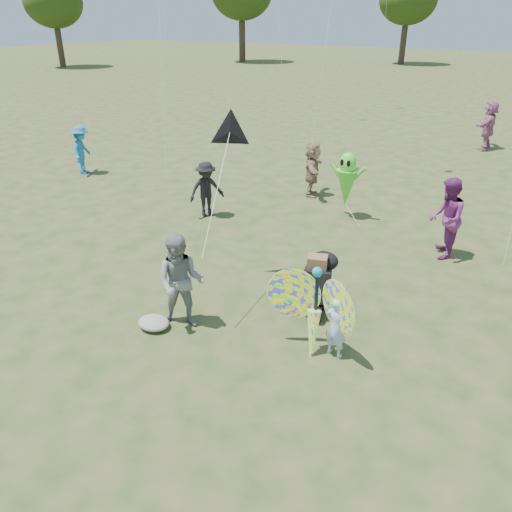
{
  "coord_description": "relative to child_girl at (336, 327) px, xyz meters",
  "views": [
    {
      "loc": [
        4.01,
        -5.04,
        4.88
      ],
      "look_at": [
        -0.2,
        1.5,
        1.1
      ],
      "focal_mm": 35.0,
      "sensor_mm": 36.0,
      "label": 1
    }
  ],
  "objects": [
    {
      "name": "jogging_stroller",
      "position": [
        -0.86,
        1.13,
        0.09
      ],
      "size": [
        0.73,
        1.13,
        1.09
      ],
      "rotation": [
        0.0,
        0.0,
        0.36
      ],
      "color": "black",
      "rests_on": "ground"
    },
    {
      "name": "delta_kite_rig",
      "position": [
        -2.94,
        1.39,
        2.4
      ],
      "size": [
        1.24,
        2.27,
        1.99
      ],
      "color": "black",
      "rests_on": "ground"
    },
    {
      "name": "crowd_e",
      "position": [
        0.47,
        4.6,
        0.37
      ],
      "size": [
        0.89,
        1.02,
        1.79
      ],
      "primitive_type": "imported",
      "rotation": [
        0.0,
        0.0,
        4.99
      ],
      "color": "#792873",
      "rests_on": "ground"
    },
    {
      "name": "alien_kite",
      "position": [
        -2.32,
        5.66,
        0.45
      ],
      "size": [
        1.12,
        0.69,
        1.74
      ],
      "color": "#55DF34",
      "rests_on": "ground"
    },
    {
      "name": "crowd_b",
      "position": [
        -5.43,
        3.74,
        0.21
      ],
      "size": [
        0.95,
        1.1,
        1.47
      ],
      "primitive_type": "imported",
      "rotation": [
        0.0,
        0.0,
        1.06
      ],
      "color": "black",
      "rests_on": "ground"
    },
    {
      "name": "butterfly_kite",
      "position": [
        -0.35,
        -0.06,
        0.2
      ],
      "size": [
        1.74,
        0.75,
        1.67
      ],
      "color": "orange",
      "rests_on": "ground"
    },
    {
      "name": "crowd_d",
      "position": [
        -3.86,
        6.77,
        0.27
      ],
      "size": [
        0.99,
        1.53,
        1.58
      ],
      "primitive_type": "imported",
      "rotation": [
        0.0,
        0.0,
        1.96
      ],
      "color": "#A17A63",
      "rests_on": "ground"
    },
    {
      "name": "adult_man",
      "position": [
        -2.55,
        -0.64,
        0.32
      ],
      "size": [
        1.03,
        0.96,
        1.69
      ],
      "primitive_type": "imported",
      "rotation": [
        0.0,
        0.0,
        0.52
      ],
      "color": "gray",
      "rests_on": "ground"
    },
    {
      "name": "child_girl",
      "position": [
        0.0,
        0.0,
        0.0
      ],
      "size": [
        0.41,
        0.3,
        1.05
      ],
      "primitive_type": "imported",
      "rotation": [
        0.0,
        0.0,
        3.0
      ],
      "color": "#ACC4F3",
      "rests_on": "ground"
    },
    {
      "name": "grey_bag",
      "position": [
        -2.95,
        -0.97,
        -0.43
      ],
      "size": [
        0.58,
        0.47,
        0.18
      ],
      "primitive_type": "ellipsoid",
      "color": "gray",
      "rests_on": "ground"
    },
    {
      "name": "crowd_i",
      "position": [
        -11.38,
        4.65,
        0.27
      ],
      "size": [
        1.02,
        1.19,
        1.59
      ],
      "primitive_type": "imported",
      "rotation": [
        0.0,
        0.0,
        2.08
      ],
      "color": "#2172B5",
      "rests_on": "ground"
    },
    {
      "name": "ground",
      "position": [
        -1.56,
        -1.05,
        -0.52
      ],
      "size": [
        160.0,
        160.0,
        0.0
      ],
      "primitive_type": "plane",
      "color": "#51592B",
      "rests_on": "ground"
    },
    {
      "name": "crowd_j",
      "position": [
        -0.63,
        15.7,
        0.42
      ],
      "size": [
        0.68,
        1.78,
        1.89
      ],
      "primitive_type": "imported",
      "rotation": [
        0.0,
        0.0,
        4.64
      ],
      "color": "#B76895",
      "rests_on": "ground"
    }
  ]
}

